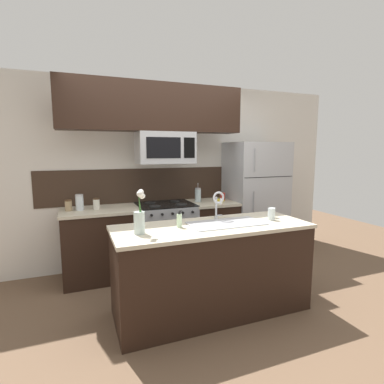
# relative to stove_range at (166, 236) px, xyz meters

# --- Properties ---
(ground_plane) EXTENTS (10.00, 10.00, 0.00)m
(ground_plane) POSITION_rel_stove_range_xyz_m (-0.00, -0.90, -0.46)
(ground_plane) COLOR brown
(rear_partition) EXTENTS (5.20, 0.10, 2.60)m
(rear_partition) POSITION_rel_stove_range_xyz_m (0.30, 0.38, 0.84)
(rear_partition) COLOR silver
(rear_partition) RESTS_ON ground
(splash_band) EXTENTS (3.29, 0.01, 0.48)m
(splash_band) POSITION_rel_stove_range_xyz_m (-0.00, 0.32, 0.69)
(splash_band) COLOR #332319
(splash_band) RESTS_ON rear_partition
(back_counter_left) EXTENTS (0.98, 0.65, 0.91)m
(back_counter_left) POSITION_rel_stove_range_xyz_m (-0.85, 0.00, -0.01)
(back_counter_left) COLOR black
(back_counter_left) RESTS_ON ground
(back_counter_right) EXTENTS (0.66, 0.65, 0.91)m
(back_counter_right) POSITION_rel_stove_range_xyz_m (0.70, 0.00, -0.01)
(back_counter_right) COLOR black
(back_counter_right) RESTS_ON ground
(stove_range) EXTENTS (0.76, 0.64, 0.93)m
(stove_range) POSITION_rel_stove_range_xyz_m (0.00, 0.00, 0.00)
(stove_range) COLOR #A8AAAF
(stove_range) RESTS_ON ground
(microwave) EXTENTS (0.74, 0.40, 0.41)m
(microwave) POSITION_rel_stove_range_xyz_m (0.00, -0.02, 1.22)
(microwave) COLOR #A8AAAF
(upper_cabinet_band) EXTENTS (2.34, 0.34, 0.60)m
(upper_cabinet_band) POSITION_rel_stove_range_xyz_m (-0.16, -0.05, 1.72)
(upper_cabinet_band) COLOR black
(refrigerator) EXTENTS (0.84, 0.74, 1.76)m
(refrigerator) POSITION_rel_stove_range_xyz_m (1.43, 0.02, 0.42)
(refrigerator) COLOR #A8AAAF
(refrigerator) RESTS_ON ground
(storage_jar_tall) EXTENTS (0.08, 0.08, 0.14)m
(storage_jar_tall) POSITION_rel_stove_range_xyz_m (-1.23, 0.03, 0.52)
(storage_jar_tall) COLOR #997F5B
(storage_jar_tall) RESTS_ON back_counter_left
(storage_jar_medium) EXTENTS (0.10, 0.10, 0.20)m
(storage_jar_medium) POSITION_rel_stove_range_xyz_m (-1.10, 0.02, 0.55)
(storage_jar_medium) COLOR silver
(storage_jar_medium) RESTS_ON back_counter_left
(storage_jar_short) EXTENTS (0.08, 0.08, 0.14)m
(storage_jar_short) POSITION_rel_stove_range_xyz_m (-0.90, 0.01, 0.52)
(storage_jar_short) COLOR silver
(storage_jar_short) RESTS_ON back_counter_left
(banana_bunch) EXTENTS (0.19, 0.11, 0.07)m
(banana_bunch) POSITION_rel_stove_range_xyz_m (0.79, -0.06, 0.47)
(banana_bunch) COLOR yellow
(banana_bunch) RESTS_ON back_counter_right
(french_press) EXTENTS (0.09, 0.09, 0.27)m
(french_press) POSITION_rel_stove_range_xyz_m (0.51, 0.06, 0.55)
(french_press) COLOR silver
(french_press) RESTS_ON back_counter_right
(coffee_tin) EXTENTS (0.08, 0.08, 0.11)m
(coffee_tin) POSITION_rel_stove_range_xyz_m (0.90, 0.05, 0.50)
(coffee_tin) COLOR #B22D23
(coffee_tin) RESTS_ON back_counter_right
(island_counter) EXTENTS (1.98, 0.74, 0.91)m
(island_counter) POSITION_rel_stove_range_xyz_m (0.12, -1.25, -0.01)
(island_counter) COLOR black
(island_counter) RESTS_ON ground
(kitchen_sink) EXTENTS (0.76, 0.39, 0.16)m
(kitchen_sink) POSITION_rel_stove_range_xyz_m (0.28, -1.25, 0.38)
(kitchen_sink) COLOR #ADAFB5
(kitchen_sink) RESTS_ON island_counter
(sink_faucet) EXTENTS (0.14, 0.14, 0.31)m
(sink_faucet) POSITION_rel_stove_range_xyz_m (0.28, -1.06, 0.65)
(sink_faucet) COLOR #B7BABF
(sink_faucet) RESTS_ON island_counter
(dish_soap_bottle) EXTENTS (0.06, 0.05, 0.16)m
(dish_soap_bottle) POSITION_rel_stove_range_xyz_m (-0.21, -1.21, 0.52)
(dish_soap_bottle) COLOR beige
(dish_soap_bottle) RESTS_ON island_counter
(drinking_glass) EXTENTS (0.08, 0.08, 0.13)m
(drinking_glass) POSITION_rel_stove_range_xyz_m (0.80, -1.28, 0.51)
(drinking_glass) COLOR silver
(drinking_glass) RESTS_ON island_counter
(spare_glass) EXTENTS (0.07, 0.07, 0.11)m
(spare_glass) POSITION_rel_stove_range_xyz_m (0.88, -1.18, 0.50)
(spare_glass) COLOR silver
(spare_glass) RESTS_ON island_counter
(flower_vase) EXTENTS (0.11, 0.12, 0.40)m
(flower_vase) POSITION_rel_stove_range_xyz_m (-0.62, -1.30, 0.58)
(flower_vase) COLOR silver
(flower_vase) RESTS_ON island_counter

